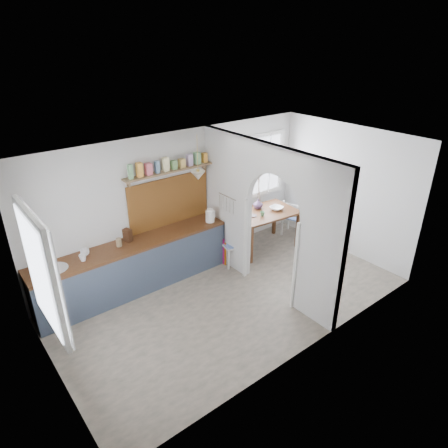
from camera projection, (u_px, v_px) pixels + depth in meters
floor at (232, 298)px, 6.87m from camera, size 5.80×3.20×0.01m
ceiling at (234, 150)px, 5.75m from camera, size 5.80×3.20×0.01m
walls at (233, 231)px, 6.31m from camera, size 5.81×3.21×2.60m
partition at (263, 210)px, 6.68m from camera, size 0.12×3.20×2.60m
kitchen_window at (40, 273)px, 4.55m from camera, size 0.10×1.16×1.50m
nook_window at (252, 167)px, 8.29m from camera, size 1.76×0.10×1.30m
counter at (135, 265)px, 6.98m from camera, size 3.50×0.60×0.90m
sink at (55, 269)px, 6.04m from camera, size 0.40×0.40×0.02m
backsplash at (170, 201)px, 7.28m from camera, size 1.65×0.03×0.90m
shelf at (170, 167)px, 6.94m from camera, size 1.75×0.20×0.21m
pendant_lamp at (198, 176)px, 6.95m from camera, size 0.26×0.26×0.16m
utensil_rail at (227, 197)px, 7.22m from camera, size 0.02×0.50×0.02m
dining_table at (264, 230)px, 8.34m from camera, size 1.40×1.01×0.82m
chair_left at (233, 243)px, 7.74m from camera, size 0.48×0.48×0.89m
chair_right at (293, 217)px, 8.90m from camera, size 0.49×0.49×0.84m
kettle at (210, 215)px, 7.49m from camera, size 0.25×0.21×0.26m
mug_a at (83, 258)px, 6.23m from camera, size 0.13×0.13×0.11m
mug_b at (85, 252)px, 6.39m from camera, size 0.17×0.17×0.11m
knife_block at (128, 235)px, 6.80m from camera, size 0.14×0.17×0.22m
jar at (119, 242)px, 6.65m from camera, size 0.11×0.11×0.14m
towel_magenta at (224, 252)px, 7.76m from camera, size 0.02×0.03×0.56m
towel_orange at (225, 254)px, 7.74m from camera, size 0.02×0.03×0.49m
bowl at (276, 208)px, 8.24m from camera, size 0.30×0.30×0.06m
table_cup at (262, 214)px, 7.95m from camera, size 0.11×0.11×0.09m
plate at (253, 216)px, 7.97m from camera, size 0.18×0.18×0.01m
vase at (258, 204)px, 8.27m from camera, size 0.21×0.21×0.21m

